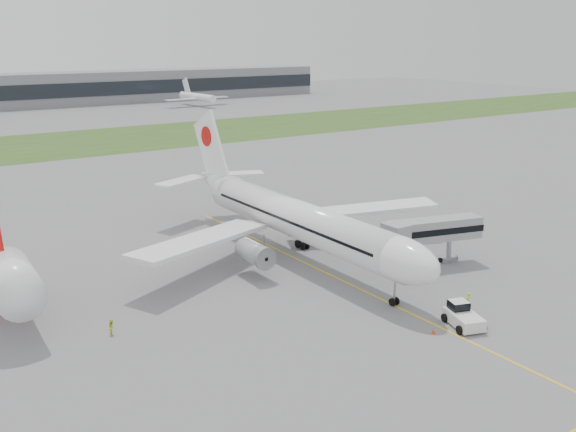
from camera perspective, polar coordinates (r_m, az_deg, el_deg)
ground at (r=83.31m, az=2.27°, el=-4.54°), size 600.00×600.00×0.00m
apron_markings at (r=79.62m, az=4.43°, el=-5.55°), size 70.00×70.00×0.04m
grass_strip at (r=190.75m, az=-19.85°, el=6.01°), size 600.00×50.00×0.02m
airliner at (r=85.35m, az=0.37°, el=-0.04°), size 48.13×53.95×17.88m
pushback_tug at (r=69.08m, az=15.25°, el=-8.53°), size 4.16×5.09×2.31m
jet_bridge at (r=84.07m, az=12.38°, el=-1.32°), size 13.98×6.21×6.39m
safety_cone_left at (r=66.83m, az=12.79°, el=-9.94°), size 0.40×0.40×0.56m
safety_cone_right at (r=72.21m, az=15.00°, el=-8.13°), size 0.37×0.37×0.50m
ground_crew_near at (r=73.21m, az=15.71°, el=-7.26°), size 0.75×0.55×1.90m
ground_crew_far at (r=67.23m, az=-15.38°, el=-9.49°), size 0.71×0.85×1.57m
neighbor_aircraft at (r=70.23m, az=-23.39°, el=-5.10°), size 5.18×16.62×13.56m
distant_aircraft_right at (r=285.49m, az=-8.04°, el=9.65°), size 31.42×28.16×11.37m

